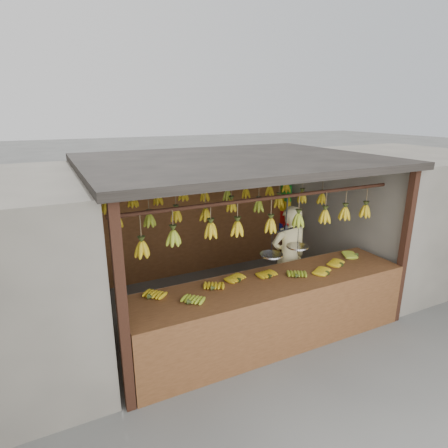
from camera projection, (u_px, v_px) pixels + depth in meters
ground at (232, 304)px, 6.14m from camera, size 80.00×80.00×0.00m
stall at (223, 183)px, 5.85m from camera, size 4.30×3.30×2.40m
neighbor_right at (395, 212)px, 7.33m from camera, size 3.00×3.00×2.30m
counter at (277, 297)px, 4.88m from camera, size 3.90×0.89×0.96m
hanging_bananas at (233, 208)px, 5.66m from camera, size 3.62×2.23×0.38m
balance_scale at (285, 248)px, 5.03m from camera, size 0.79×0.40×0.77m
vendor at (289, 257)px, 5.91m from camera, size 0.64×0.45×1.67m
bag_bundles at (285, 212)px, 7.82m from camera, size 0.08×0.26×1.19m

